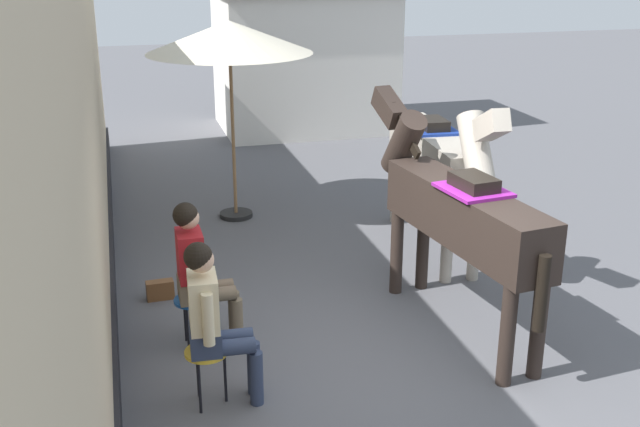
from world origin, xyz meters
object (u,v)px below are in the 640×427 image
object	(u,v)px
seated_visitor_near	(213,316)
saddled_horse_far	(438,158)
seated_visitor_far	(198,267)
satchel_bag	(160,290)
cafe_parasol	(229,38)
saddled_horse_near	(457,211)

from	to	relation	value
seated_visitor_near	saddled_horse_far	xyz separation A→B (m)	(2.94, 2.52, 0.38)
seated_visitor_far	satchel_bag	distance (m)	1.31
satchel_bag	cafe_parasol	bearing A→B (deg)	60.10
saddled_horse_near	saddled_horse_far	distance (m)	1.85
seated_visitor_far	saddled_horse_near	world-z (taller)	saddled_horse_near
seated_visitor_near	saddled_horse_near	distance (m)	2.52
cafe_parasol	satchel_bag	bearing A→B (deg)	-116.82
saddled_horse_near	seated_visitor_far	bearing A→B (deg)	175.01
saddled_horse_near	saddled_horse_far	xyz separation A→B (m)	(0.57, 1.76, 0.00)
seated_visitor_near	seated_visitor_far	bearing A→B (deg)	89.95
seated_visitor_near	seated_visitor_far	size ratio (longest dim) A/B	1.00
cafe_parasol	seated_visitor_far	bearing A→B (deg)	-104.25
satchel_bag	seated_visitor_near	bearing A→B (deg)	-84.67
seated_visitor_far	saddled_horse_near	xyz separation A→B (m)	(2.37, -0.21, 0.38)
seated_visitor_near	satchel_bag	xyz separation A→B (m)	(-0.30, 2.05, -0.68)
saddled_horse_far	cafe_parasol	bearing A→B (deg)	138.64
saddled_horse_near	saddled_horse_far	bearing A→B (deg)	72.12
seated_visitor_far	saddled_horse_far	xyz separation A→B (m)	(2.94, 1.55, 0.38)
seated_visitor_far	cafe_parasol	size ratio (longest dim) A/B	0.54
satchel_bag	saddled_horse_far	bearing A→B (deg)	5.18
saddled_horse_far	satchel_bag	size ratio (longest dim) A/B	10.71
cafe_parasol	seated_visitor_near	bearing A→B (deg)	-101.20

